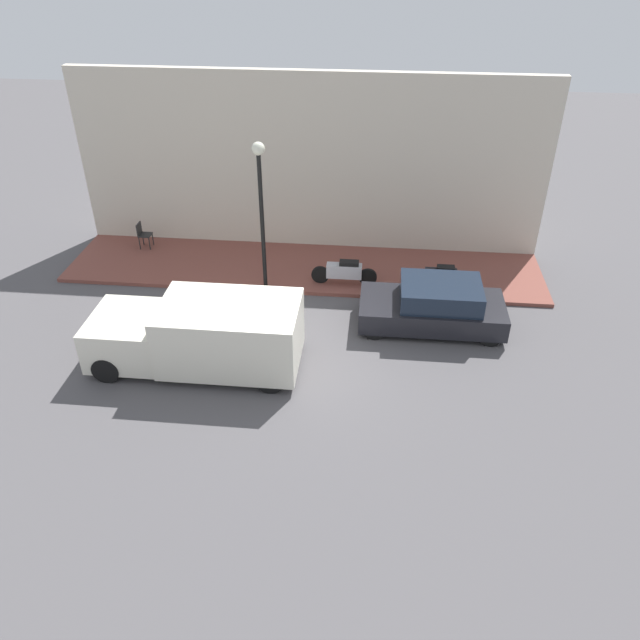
{
  "coord_description": "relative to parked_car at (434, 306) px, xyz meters",
  "views": [
    {
      "loc": [
        -12.47,
        -2.28,
        9.62
      ],
      "look_at": [
        1.19,
        -0.9,
        0.6
      ],
      "focal_mm": 35.0,
      "sensor_mm": 36.0,
      "label": 1
    }
  ],
  "objects": [
    {
      "name": "ground_plane",
      "position": [
        -2.16,
        3.93,
        -0.62
      ],
      "size": [
        60.0,
        60.0,
        0.0
      ],
      "primitive_type": "plane",
      "color": "#514F51"
    },
    {
      "name": "sidewalk",
      "position": [
        2.83,
        3.93,
        -0.57
      ],
      "size": [
        3.17,
        14.99,
        0.12
      ],
      "color": "brown",
      "rests_on": "ground_plane"
    },
    {
      "name": "building_facade",
      "position": [
        4.57,
        3.93,
        2.24
      ],
      "size": [
        0.3,
        14.99,
        5.73
      ],
      "color": "beige",
      "rests_on": "ground_plane"
    },
    {
      "name": "parked_car",
      "position": [
        0.0,
        0.0,
        0.0
      ],
      "size": [
        1.84,
        3.92,
        1.32
      ],
      "color": "black",
      "rests_on": "ground_plane"
    },
    {
      "name": "delivery_van",
      "position": [
        -2.35,
        5.88,
        0.28
      ],
      "size": [
        2.1,
        5.19,
        1.76
      ],
      "color": "silver",
      "rests_on": "ground_plane"
    },
    {
      "name": "scooter_silver",
      "position": [
        1.85,
        2.57,
        -0.09
      ],
      "size": [
        0.3,
        1.98,
        0.77
      ],
      "color": "#B7B7BF",
      "rests_on": "sidewalk"
    },
    {
      "name": "motorcycle_black",
      "position": [
        1.7,
        -0.29,
        -0.07
      ],
      "size": [
        0.3,
        1.75,
        0.83
      ],
      "color": "black",
      "rests_on": "sidewalk"
    },
    {
      "name": "streetlamp",
      "position": [
        1.46,
        4.93,
        2.51
      ],
      "size": [
        0.36,
        0.36,
        4.41
      ],
      "color": "black",
      "rests_on": "sidewalk"
    },
    {
      "name": "cafe_chair",
      "position": [
        3.65,
        9.44,
        -0.0
      ],
      "size": [
        0.4,
        0.4,
        0.87
      ],
      "color": "#262626",
      "rests_on": "sidewalk"
    }
  ]
}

